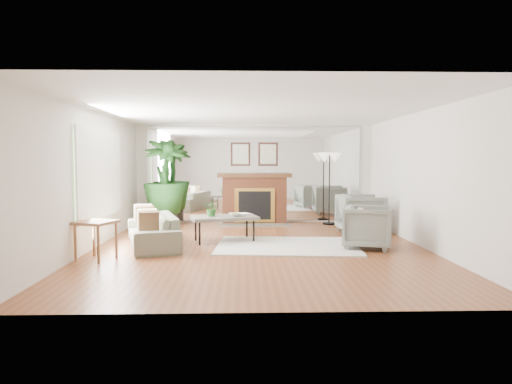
{
  "coord_description": "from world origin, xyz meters",
  "views": [
    {
      "loc": [
        -0.29,
        -8.18,
        1.6
      ],
      "look_at": [
        -0.04,
        0.6,
        0.99
      ],
      "focal_mm": 32.0,
      "sensor_mm": 36.0,
      "label": 1
    }
  ],
  "objects_px": {
    "fireplace": "(255,198)",
    "coffee_table": "(224,218)",
    "armchair_back": "(361,214)",
    "armchair_front": "(367,227)",
    "sofa": "(153,231)",
    "floor_lamp": "(330,163)",
    "potted_ficus": "(165,180)",
    "side_table": "(96,227)"
  },
  "relations": [
    {
      "from": "potted_ficus",
      "to": "coffee_table",
      "type": "bearing_deg",
      "value": -55.36
    },
    {
      "from": "armchair_back",
      "to": "fireplace",
      "type": "bearing_deg",
      "value": 53.28
    },
    {
      "from": "armchair_back",
      "to": "side_table",
      "type": "xyz_separation_m",
      "value": [
        -4.94,
        -2.54,
        0.1
      ]
    },
    {
      "from": "sofa",
      "to": "fireplace",
      "type": "bearing_deg",
      "value": 130.33
    },
    {
      "from": "potted_ficus",
      "to": "floor_lamp",
      "type": "distance_m",
      "value": 4.06
    },
    {
      "from": "armchair_front",
      "to": "side_table",
      "type": "relative_size",
      "value": 1.19
    },
    {
      "from": "coffee_table",
      "to": "side_table",
      "type": "bearing_deg",
      "value": -141.31
    },
    {
      "from": "fireplace",
      "to": "potted_ficus",
      "type": "height_order",
      "value": "potted_ficus"
    },
    {
      "from": "coffee_table",
      "to": "floor_lamp",
      "type": "bearing_deg",
      "value": 42.78
    },
    {
      "from": "potted_ficus",
      "to": "fireplace",
      "type": "bearing_deg",
      "value": 8.63
    },
    {
      "from": "coffee_table",
      "to": "potted_ficus",
      "type": "height_order",
      "value": "potted_ficus"
    },
    {
      "from": "side_table",
      "to": "floor_lamp",
      "type": "height_order",
      "value": "floor_lamp"
    },
    {
      "from": "fireplace",
      "to": "coffee_table",
      "type": "bearing_deg",
      "value": -104.54
    },
    {
      "from": "side_table",
      "to": "armchair_back",
      "type": "bearing_deg",
      "value": 27.24
    },
    {
      "from": "sofa",
      "to": "floor_lamp",
      "type": "relative_size",
      "value": 1.13
    },
    {
      "from": "fireplace",
      "to": "sofa",
      "type": "relative_size",
      "value": 1.01
    },
    {
      "from": "floor_lamp",
      "to": "armchair_back",
      "type": "bearing_deg",
      "value": -72.45
    },
    {
      "from": "armchair_back",
      "to": "armchair_front",
      "type": "distance_m",
      "value": 1.74
    },
    {
      "from": "armchair_front",
      "to": "sofa",
      "type": "bearing_deg",
      "value": 100.88
    },
    {
      "from": "fireplace",
      "to": "side_table",
      "type": "distance_m",
      "value": 4.92
    },
    {
      "from": "fireplace",
      "to": "side_table",
      "type": "xyz_separation_m",
      "value": [
        -2.65,
        -4.14,
        -0.13
      ]
    },
    {
      "from": "fireplace",
      "to": "armchair_front",
      "type": "distance_m",
      "value": 3.85
    },
    {
      "from": "armchair_front",
      "to": "floor_lamp",
      "type": "height_order",
      "value": "floor_lamp"
    },
    {
      "from": "fireplace",
      "to": "coffee_table",
      "type": "relative_size",
      "value": 1.46
    },
    {
      "from": "potted_ficus",
      "to": "floor_lamp",
      "type": "height_order",
      "value": "potted_ficus"
    },
    {
      "from": "coffee_table",
      "to": "sofa",
      "type": "height_order",
      "value": "sofa"
    },
    {
      "from": "potted_ficus",
      "to": "floor_lamp",
      "type": "relative_size",
      "value": 1.18
    },
    {
      "from": "coffee_table",
      "to": "armchair_back",
      "type": "height_order",
      "value": "armchair_back"
    },
    {
      "from": "sofa",
      "to": "potted_ficus",
      "type": "relative_size",
      "value": 0.96
    },
    {
      "from": "sofa",
      "to": "armchair_back",
      "type": "height_order",
      "value": "armchair_back"
    },
    {
      "from": "armchair_front",
      "to": "potted_ficus",
      "type": "relative_size",
      "value": 0.4
    },
    {
      "from": "coffee_table",
      "to": "armchair_front",
      "type": "xyz_separation_m",
      "value": [
        2.62,
        -0.76,
        -0.07
      ]
    },
    {
      "from": "fireplace",
      "to": "armchair_front",
      "type": "height_order",
      "value": "fireplace"
    },
    {
      "from": "side_table",
      "to": "floor_lamp",
      "type": "relative_size",
      "value": 0.4
    },
    {
      "from": "fireplace",
      "to": "coffee_table",
      "type": "distance_m",
      "value": 2.64
    },
    {
      "from": "sofa",
      "to": "floor_lamp",
      "type": "bearing_deg",
      "value": 109.65
    },
    {
      "from": "side_table",
      "to": "potted_ficus",
      "type": "xyz_separation_m",
      "value": [
        0.46,
        3.81,
        0.6
      ]
    },
    {
      "from": "fireplace",
      "to": "armchair_back",
      "type": "height_order",
      "value": "fireplace"
    },
    {
      "from": "coffee_table",
      "to": "armchair_back",
      "type": "distance_m",
      "value": 3.1
    },
    {
      "from": "armchair_back",
      "to": "potted_ficus",
      "type": "height_order",
      "value": "potted_ficus"
    },
    {
      "from": "fireplace",
      "to": "coffee_table",
      "type": "xyz_separation_m",
      "value": [
        -0.66,
        -2.54,
        -0.2
      ]
    },
    {
      "from": "coffee_table",
      "to": "side_table",
      "type": "distance_m",
      "value": 2.55
    }
  ]
}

